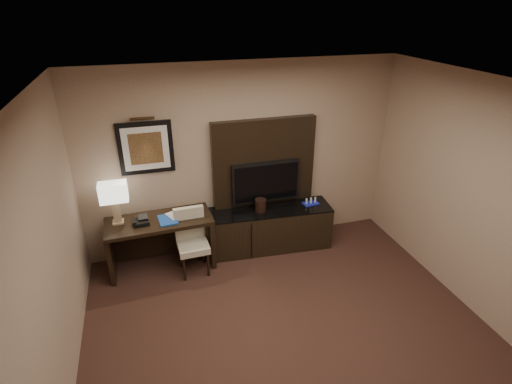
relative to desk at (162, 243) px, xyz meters
name	(u,v)px	position (x,y,z in m)	size (l,w,h in m)	color
floor	(306,366)	(1.25, -2.15, -0.38)	(4.50, 5.00, 0.01)	#321C16
ceiling	(326,105)	(1.25, -2.15, 2.33)	(4.50, 5.00, 0.01)	silver
wall_back	(242,159)	(1.25, 0.35, 0.98)	(4.50, 0.01, 2.70)	#9D836A
wall_left	(33,308)	(-1.00, -2.15, 0.98)	(0.01, 5.00, 2.70)	#9D836A
desk	(162,243)	(0.00, 0.00, 0.00)	(1.39, 0.60, 0.75)	black
credenza	(267,228)	(1.54, 0.05, -0.05)	(1.87, 0.52, 0.64)	black
tv_wall_panel	(264,163)	(1.55, 0.29, 0.90)	(1.50, 0.12, 1.30)	black
tv	(266,182)	(1.55, 0.19, 0.65)	(1.00, 0.08, 0.60)	black
artwork	(146,148)	(-0.05, 0.33, 1.28)	(0.70, 0.04, 0.70)	black
picture_light	(142,119)	(-0.05, 0.29, 1.68)	(0.04, 0.04, 0.30)	#3C2713
desk_chair	(193,246)	(0.40, -0.25, 0.04)	(0.40, 0.46, 0.84)	beige
table_lamp	(115,203)	(-0.51, 0.08, 0.66)	(0.35, 0.20, 0.56)	tan
desk_phone	(141,221)	(-0.23, -0.05, 0.42)	(0.20, 0.18, 0.10)	black
blue_folder	(168,220)	(0.11, -0.05, 0.38)	(0.23, 0.31, 0.02)	#18459D
book	(168,210)	(0.14, -0.01, 0.49)	(0.18, 0.02, 0.24)	tan
ice_bucket	(260,205)	(1.43, 0.03, 0.36)	(0.16, 0.16, 0.18)	black
minibar_tray	(311,201)	(2.21, 0.02, 0.31)	(0.23, 0.14, 0.08)	#1B25B3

